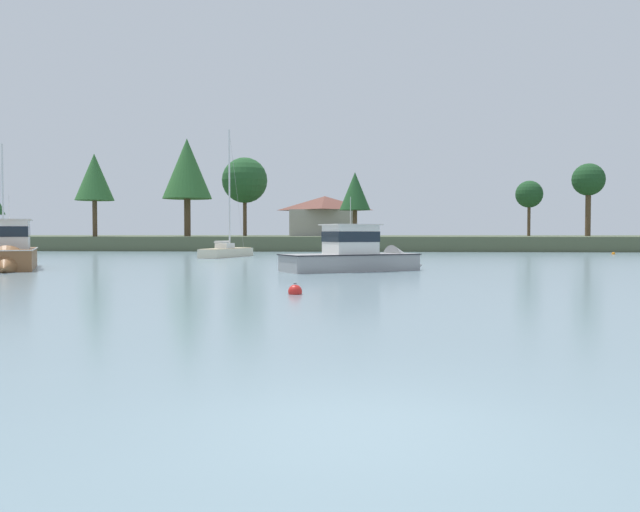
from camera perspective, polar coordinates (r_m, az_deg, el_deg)
The scene contains 16 objects.
ground_plane at distance 7.30m, azimuth 3.50°, elevation -14.51°, with size 400.00×400.00×0.00m, color gray.
far_shore_bank at distance 102.16m, azimuth 4.16°, elevation 1.30°, with size 162.34×58.13×1.68m, color #4C563D.
sailboat_cream at distance 57.42m, azimuth -8.15°, elevation 0.15°, with size 3.48×7.47×11.65m.
sailboat_skyblue at distance 66.22m, azimuth -25.81°, elevation 0.21°, with size 7.02×8.13×10.87m.
cruiser_wood at distance 41.23m, azimuth -25.47°, elevation -0.18°, with size 6.04×8.98×5.14m.
cruiser_grey at distance 36.34m, azimuth 3.78°, elevation -0.37°, with size 8.71×6.38×5.07m.
mooring_buoy_red at distance 22.28m, azimuth -2.19°, elevation -3.12°, with size 0.48×0.48×0.53m.
mooring_buoy_yellow at distance 64.72m, azimuth 1.74°, elevation 0.24°, with size 0.52×0.52×0.57m.
mooring_buoy_orange at distance 70.23m, azimuth 24.24°, elevation 0.18°, with size 0.33×0.33×0.39m.
shore_tree_center_right at distance 86.39m, azimuth -11.53°, elevation 7.43°, with size 6.33×6.33×12.58m.
shore_tree_inland_b at distance 96.95m, azimuth 17.79°, elevation 5.13°, with size 3.81×3.81×7.81m.
shore_tree_right_mid at distance 98.77m, azimuth 22.39°, elevation 6.09°, with size 4.48×4.48×10.12m.
shore_tree_inland_a at distance 85.76m, azimuth 3.07°, elevation 5.63°, with size 4.05×4.05×8.38m.
shore_tree_center at distance 98.38m, azimuth -6.59°, elevation 6.57°, with size 6.76×6.76×11.67m.
shore_tree_center_left at distance 84.30m, azimuth -19.10°, elevation 6.49°, with size 4.64×4.64×10.07m.
cottage_near_water at distance 95.18m, azimuth 0.41°, elevation 3.57°, with size 10.07×9.61×5.79m.
Camera 1 is at (0.08, -7.00, 2.08)m, focal length 36.66 mm.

